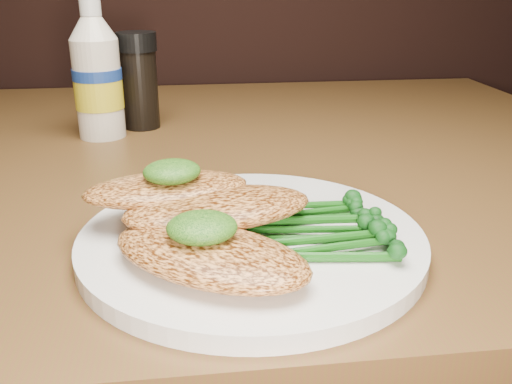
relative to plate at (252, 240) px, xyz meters
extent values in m
cylinder|color=white|center=(0.00, 0.00, 0.00)|extent=(0.26, 0.26, 0.01)
ellipsoid|color=#D88A44|center=(-0.03, -0.05, 0.02)|extent=(0.16, 0.15, 0.02)
ellipsoid|color=#D88A44|center=(-0.02, 0.00, 0.03)|extent=(0.15, 0.10, 0.02)
ellipsoid|color=#D88A44|center=(-0.06, 0.03, 0.03)|extent=(0.13, 0.08, 0.02)
ellipsoid|color=black|center=(-0.04, -0.05, 0.04)|extent=(0.05, 0.04, 0.02)
ellipsoid|color=black|center=(-0.06, 0.03, 0.05)|extent=(0.05, 0.05, 0.02)
camera|label=1|loc=(-0.05, -0.38, 0.19)|focal=39.50mm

